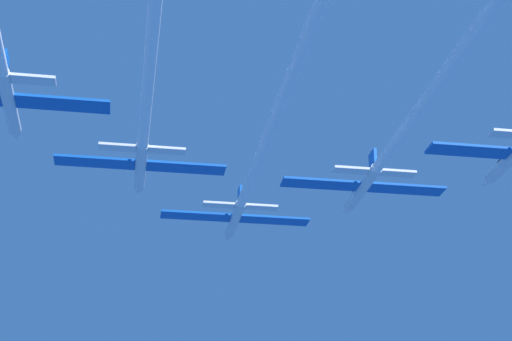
{
  "coord_description": "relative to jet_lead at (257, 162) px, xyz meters",
  "views": [
    {
      "loc": [
        -15.23,
        -112.19,
        -42.06
      ],
      "look_at": [
        -0.06,
        -17.26,
        -0.11
      ],
      "focal_mm": 59.73,
      "sensor_mm": 36.0,
      "label": 1
    }
  ],
  "objects": [
    {
      "name": "jet_right_wing",
      "position": [
        14.27,
        -17.63,
        -0.73
      ],
      "size": [
        21.11,
        73.66,
        3.5
      ],
      "color": "silver"
    },
    {
      "name": "jet_left_wing",
      "position": [
        -13.89,
        -14.48,
        0.81
      ],
      "size": [
        21.11,
        69.28,
        3.5
      ],
      "color": "silver"
    },
    {
      "name": "jet_lead",
      "position": [
        0.0,
        0.0,
        0.0
      ],
      "size": [
        21.11,
        69.87,
        3.5
      ],
      "color": "silver"
    }
  ]
}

